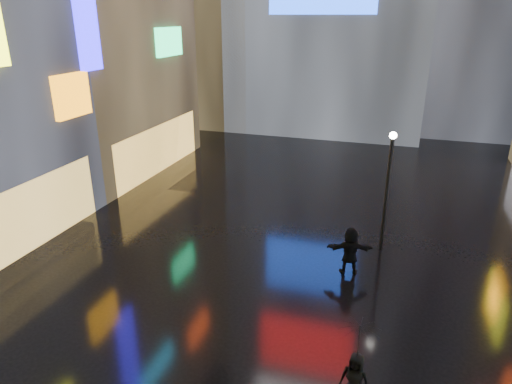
% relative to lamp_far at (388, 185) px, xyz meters
% --- Properties ---
extents(ground, '(140.00, 140.00, 0.00)m').
position_rel_lamp_far_xyz_m(ground, '(-3.29, 0.61, -2.94)').
color(ground, black).
rests_on(ground, ground).
extents(lamp_far, '(0.30, 0.30, 5.20)m').
position_rel_lamp_far_xyz_m(lamp_far, '(0.00, 0.00, 0.00)').
color(lamp_far, black).
rests_on(lamp_far, ground).
extents(pedestrian_4, '(0.85, 0.65, 1.56)m').
position_rel_lamp_far_xyz_m(pedestrian_4, '(-0.14, -8.89, -2.16)').
color(pedestrian_4, black).
rests_on(pedestrian_4, ground).
extents(pedestrian_5, '(1.87, 0.99, 1.92)m').
position_rel_lamp_far_xyz_m(pedestrian_5, '(-1.08, -2.38, -1.98)').
color(pedestrian_5, black).
rests_on(pedestrian_5, ground).
extents(umbrella_2, '(1.10, 1.12, 0.96)m').
position_rel_lamp_far_xyz_m(umbrella_2, '(-0.14, -8.89, -0.90)').
color(umbrella_2, black).
rests_on(umbrella_2, pedestrian_4).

